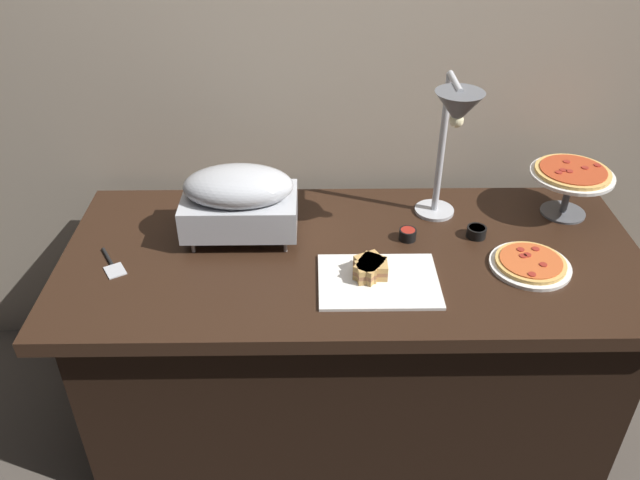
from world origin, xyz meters
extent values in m
plane|color=#4C443D|center=(0.00, 0.00, 0.00)|extent=(8.00, 8.00, 0.00)
cube|color=tan|center=(0.00, 0.50, 1.20)|extent=(4.40, 0.04, 2.40)
cube|color=black|center=(0.00, 0.00, 0.73)|extent=(1.90, 0.84, 0.05)
cube|color=black|center=(0.00, 0.00, 0.35)|extent=(1.75, 0.74, 0.71)
cylinder|color=#B7BABF|center=(-0.52, 0.01, 0.78)|extent=(0.01, 0.01, 0.04)
cylinder|color=#B7BABF|center=(-0.22, 0.01, 0.78)|extent=(0.01, 0.01, 0.04)
cylinder|color=#B7BABF|center=(-0.52, 0.20, 0.78)|extent=(0.01, 0.01, 0.04)
cylinder|color=#B7BABF|center=(-0.22, 0.20, 0.78)|extent=(0.01, 0.01, 0.04)
cube|color=#B7BABF|center=(-0.37, 0.11, 0.86)|extent=(0.38, 0.24, 0.11)
ellipsoid|color=#B7BABF|center=(-0.37, 0.11, 0.95)|extent=(0.36, 0.22, 0.12)
cylinder|color=#B7BABF|center=(0.31, 0.25, 0.77)|extent=(0.14, 0.14, 0.01)
cylinder|color=#B7BABF|center=(0.31, 0.25, 1.02)|extent=(0.02, 0.02, 0.50)
cylinder|color=#B7BABF|center=(0.31, 0.17, 1.27)|extent=(0.02, 0.16, 0.02)
cone|color=#595B60|center=(0.31, 0.09, 1.22)|extent=(0.15, 0.15, 0.10)
sphere|color=#F9EAB2|center=(0.31, 0.09, 1.18)|extent=(0.04, 0.04, 0.04)
cylinder|color=white|center=(0.56, -0.09, 0.77)|extent=(0.26, 0.26, 0.01)
cylinder|color=#DBA856|center=(0.56, -0.09, 0.78)|extent=(0.22, 0.22, 0.01)
cylinder|color=#C65628|center=(0.56, -0.09, 0.79)|extent=(0.19, 0.19, 0.00)
cylinder|color=maroon|center=(0.59, -0.03, 0.79)|extent=(0.02, 0.02, 0.00)
cylinder|color=maroon|center=(0.54, -0.07, 0.79)|extent=(0.02, 0.02, 0.00)
cylinder|color=maroon|center=(0.54, -0.03, 0.79)|extent=(0.02, 0.02, 0.00)
cylinder|color=maroon|center=(0.59, -0.12, 0.79)|extent=(0.02, 0.02, 0.00)
cylinder|color=maroon|center=(0.55, -0.06, 0.79)|extent=(0.02, 0.02, 0.00)
cylinder|color=maroon|center=(0.54, -0.16, 0.79)|extent=(0.02, 0.02, 0.00)
cylinder|color=#595B60|center=(0.77, 0.23, 0.84)|extent=(0.02, 0.02, 0.15)
cylinder|color=#595B60|center=(0.77, 0.23, 0.76)|extent=(0.16, 0.16, 0.01)
cylinder|color=white|center=(0.77, 0.23, 0.92)|extent=(0.28, 0.28, 0.01)
cylinder|color=#DBA856|center=(0.77, 0.23, 0.93)|extent=(0.26, 0.26, 0.01)
cylinder|color=#AD3D1E|center=(0.77, 0.23, 0.94)|extent=(0.22, 0.22, 0.00)
cylinder|color=maroon|center=(0.86, 0.26, 0.94)|extent=(0.02, 0.02, 0.00)
cylinder|color=maroon|center=(0.81, 0.24, 0.94)|extent=(0.02, 0.02, 0.00)
cylinder|color=maroon|center=(0.71, 0.21, 0.94)|extent=(0.02, 0.02, 0.00)
cylinder|color=maroon|center=(0.75, 0.22, 0.94)|extent=(0.02, 0.02, 0.00)
cylinder|color=maroon|center=(0.76, 0.29, 0.94)|extent=(0.02, 0.02, 0.00)
cylinder|color=maroon|center=(0.73, 0.22, 0.94)|extent=(0.02, 0.02, 0.00)
cube|color=white|center=(0.07, -0.16, 0.77)|extent=(0.37, 0.27, 0.01)
cube|color=tan|center=(0.06, -0.14, 0.78)|extent=(0.08, 0.06, 0.02)
cube|color=#9E6642|center=(0.06, -0.14, 0.80)|extent=(0.08, 0.06, 0.01)
cube|color=tan|center=(0.06, -0.14, 0.81)|extent=(0.08, 0.06, 0.02)
cube|color=tan|center=(0.04, -0.15, 0.78)|extent=(0.10, 0.10, 0.02)
cube|color=#9E6642|center=(0.04, -0.15, 0.80)|extent=(0.10, 0.10, 0.01)
cube|color=tan|center=(0.04, -0.15, 0.81)|extent=(0.10, 0.10, 0.02)
cube|color=tan|center=(0.05, -0.12, 0.78)|extent=(0.09, 0.09, 0.02)
cube|color=#9E6642|center=(0.05, -0.12, 0.80)|extent=(0.09, 0.09, 0.01)
cube|color=tan|center=(0.05, -0.12, 0.81)|extent=(0.09, 0.09, 0.02)
cube|color=tan|center=(0.04, -0.11, 0.78)|extent=(0.10, 0.09, 0.02)
cube|color=#9E6642|center=(0.04, -0.11, 0.80)|extent=(0.10, 0.09, 0.01)
cube|color=tan|center=(0.04, -0.11, 0.81)|extent=(0.10, 0.09, 0.02)
cube|color=tan|center=(0.03, -0.15, 0.78)|extent=(0.06, 0.07, 0.02)
cube|color=#9E6642|center=(0.03, -0.15, 0.80)|extent=(0.06, 0.07, 0.01)
cube|color=tan|center=(0.03, -0.15, 0.81)|extent=(0.06, 0.07, 0.02)
cylinder|color=black|center=(0.42, 0.09, 0.78)|extent=(0.07, 0.07, 0.04)
cylinder|color=maroon|center=(0.42, 0.09, 0.79)|extent=(0.05, 0.05, 0.01)
cylinder|color=black|center=(0.19, 0.08, 0.78)|extent=(0.06, 0.06, 0.04)
cylinder|color=maroon|center=(0.19, 0.08, 0.79)|extent=(0.05, 0.05, 0.01)
cube|color=#B7BABF|center=(-0.75, -0.09, 0.76)|extent=(0.08, 0.09, 0.00)
cylinder|color=black|center=(-0.80, -0.02, 0.76)|extent=(0.06, 0.09, 0.01)
camera|label=1|loc=(-0.13, -1.70, 1.97)|focal=35.82mm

